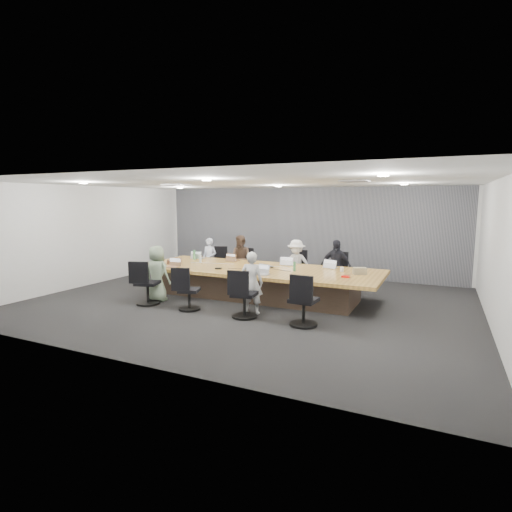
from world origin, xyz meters
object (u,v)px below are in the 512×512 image
at_px(laptop_3, 330,267).
at_px(chair_7, 304,304).
at_px(chair_6, 244,298).
at_px(person_3, 336,266).
at_px(chair_3, 338,275).
at_px(bottle_clear, 200,259).
at_px(chair_0, 216,266).
at_px(laptop_2, 289,264).
at_px(bottle_green_left, 194,255).
at_px(canvas_bag, 360,271).
at_px(person_0, 209,259).
at_px(bottle_green_right, 294,266).
at_px(conference_table, 258,281).
at_px(person_4, 157,273).
at_px(laptop_4, 171,267).
at_px(snack_packet, 346,277).
at_px(person_1, 242,259).
at_px(stapler, 265,272).
at_px(mug_brown, 169,262).
at_px(chair_1, 247,269).
at_px(laptop_1, 233,260).
at_px(chair_4, 148,286).
at_px(person_6, 252,283).
at_px(chair_2, 300,272).
at_px(laptop_6, 262,274).
at_px(laptop_0, 199,258).
at_px(chair_5, 189,294).
at_px(person_2, 296,264).

bearing_deg(laptop_3, chair_7, 103.37).
distance_m(chair_6, person_3, 3.26).
xyz_separation_m(chair_3, bottle_clear, (-3.36, -1.57, 0.43)).
distance_m(chair_0, laptop_2, 2.92).
xyz_separation_m(bottle_green_left, canvas_bag, (4.66, -0.34, -0.06)).
bearing_deg(person_0, bottle_green_right, -24.26).
height_order(conference_table, canvas_bag, canvas_bag).
relative_size(chair_6, person_4, 0.61).
height_order(person_4, laptop_4, person_4).
bearing_deg(laptop_2, bottle_green_left, 1.03).
xyz_separation_m(conference_table, snack_packet, (2.24, -0.31, 0.36)).
distance_m(chair_0, person_1, 1.19).
bearing_deg(bottle_clear, snack_packet, -6.23).
height_order(chair_3, stapler, chair_3).
bearing_deg(chair_3, chair_0, 5.42).
relative_size(mug_brown, snack_packet, 0.67).
bearing_deg(chair_7, bottle_clear, 157.07).
distance_m(chair_1, laptop_1, 0.97).
distance_m(chair_4, person_6, 2.54).
bearing_deg(laptop_2, conference_table, 52.00).
xyz_separation_m(chair_1, chair_2, (1.67, 0.00, 0.02)).
xyz_separation_m(chair_1, laptop_2, (1.67, -0.90, 0.37)).
bearing_deg(chair_1, chair_6, 133.63).
relative_size(chair_2, laptop_1, 2.35).
xyz_separation_m(person_4, mug_brown, (-0.35, 0.91, 0.13)).
bearing_deg(stapler, bottle_clear, 152.83).
distance_m(laptop_6, bottle_clear, 2.42).
relative_size(laptop_2, person_3, 0.25).
xyz_separation_m(conference_table, chair_2, (0.53, 1.70, 0.00)).
relative_size(laptop_6, bottle_clear, 1.46).
relative_size(laptop_2, bottle_green_right, 1.54).
relative_size(laptop_4, mug_brown, 3.04).
distance_m(conference_table, chair_1, 2.05).
relative_size(chair_7, bottle_clear, 4.18).
xyz_separation_m(laptop_0, bottle_clear, (0.47, -0.67, 0.09)).
height_order(laptop_1, person_6, person_6).
height_order(chair_5, person_6, person_6).
bearing_deg(laptop_4, laptop_1, 55.20).
bearing_deg(chair_2, chair_7, 127.64).
xyz_separation_m(laptop_1, person_3, (2.75, 0.55, -0.05)).
distance_m(laptop_2, laptop_6, 1.60).
bearing_deg(chair_2, person_2, 107.84).
relative_size(laptop_2, stapler, 2.34).
bearing_deg(chair_3, person_4, 45.47).
bearing_deg(laptop_4, bottle_clear, 68.06).
xyz_separation_m(laptop_3, bottle_green_right, (-0.64, -0.83, 0.10)).
xyz_separation_m(chair_5, person_6, (1.35, 0.35, 0.30)).
distance_m(chair_2, laptop_4, 3.58).
bearing_deg(person_4, laptop_0, -85.29).
relative_size(person_3, laptop_6, 4.74).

